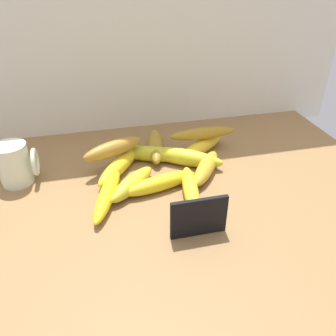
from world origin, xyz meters
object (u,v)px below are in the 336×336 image
(banana_0, at_px, (190,188))
(banana_5, at_px, (153,154))
(coffee_mug, at_px, (15,164))
(banana_4, at_px, (120,164))
(banana_8, at_px, (160,183))
(banana_10, at_px, (203,133))
(banana_2, at_px, (185,157))
(banana_11, at_px, (113,149))
(banana_6, at_px, (206,168))
(banana_9, at_px, (156,146))
(banana_1, at_px, (108,193))
(banana_7, at_px, (201,147))
(chalkboard_sign, at_px, (199,218))
(banana_3, at_px, (132,184))

(banana_0, xyz_separation_m, banana_5, (-0.05, 0.16, 0.00))
(coffee_mug, bearing_deg, banana_4, -1.86)
(banana_8, distance_m, banana_10, 0.21)
(banana_2, distance_m, banana_11, 0.18)
(banana_6, bearing_deg, banana_2, 123.60)
(banana_4, height_order, banana_9, banana_9)
(coffee_mug, bearing_deg, banana_1, -30.61)
(coffee_mug, xyz_separation_m, banana_4, (0.24, -0.01, -0.03))
(banana_0, height_order, banana_10, banana_10)
(banana_2, distance_m, banana_5, 0.08)
(banana_9, distance_m, banana_11, 0.13)
(banana_6, relative_size, banana_11, 0.99)
(banana_7, bearing_deg, banana_4, -170.10)
(banana_1, height_order, banana_9, banana_9)
(banana_7, xyz_separation_m, banana_8, (-0.14, -0.14, -0.00))
(banana_6, bearing_deg, coffee_mug, 170.72)
(chalkboard_sign, xyz_separation_m, banana_10, (0.11, 0.31, 0.02))
(banana_4, height_order, banana_8, banana_4)
(chalkboard_sign, height_order, banana_0, chalkboard_sign)
(banana_7, height_order, banana_9, banana_9)
(banana_3, distance_m, banana_4, 0.09)
(banana_2, relative_size, banana_9, 1.11)
(banana_1, xyz_separation_m, banana_11, (0.03, 0.12, 0.04))
(banana_7, relative_size, banana_10, 1.04)
(banana_9, bearing_deg, banana_3, -118.67)
(banana_0, bearing_deg, banana_2, 79.56)
(banana_2, height_order, banana_3, banana_2)
(banana_1, distance_m, banana_11, 0.13)
(banana_0, relative_size, banana_3, 1.14)
(banana_8, bearing_deg, banana_11, 128.55)
(banana_4, bearing_deg, banana_5, 18.95)
(banana_2, xyz_separation_m, banana_7, (0.06, 0.05, -0.00))
(banana_0, height_order, banana_4, banana_4)
(coffee_mug, height_order, banana_9, coffee_mug)
(banana_9, bearing_deg, banana_1, -128.79)
(banana_8, bearing_deg, banana_10, 45.07)
(banana_2, relative_size, banana_3, 1.30)
(chalkboard_sign, distance_m, banana_4, 0.29)
(banana_0, bearing_deg, banana_6, 48.73)
(coffee_mug, bearing_deg, banana_9, 10.25)
(banana_5, relative_size, banana_10, 1.11)
(banana_6, bearing_deg, banana_0, -131.27)
(banana_4, relative_size, banana_6, 1.26)
(chalkboard_sign, relative_size, banana_8, 0.61)
(banana_3, bearing_deg, banana_6, 7.90)
(banana_3, relative_size, banana_6, 0.96)
(banana_1, xyz_separation_m, banana_7, (0.26, 0.15, 0.00))
(banana_2, bearing_deg, banana_6, -56.40)
(coffee_mug, xyz_separation_m, banana_10, (0.47, 0.04, 0.00))
(chalkboard_sign, height_order, banana_8, chalkboard_sign)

